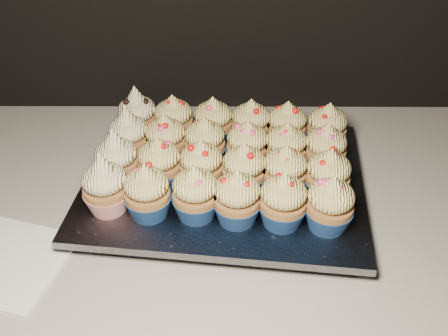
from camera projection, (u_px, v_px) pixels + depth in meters
name	position (u px, v px, depth m)	size (l,w,h in m)	color
worktop	(188.00, 220.00, 0.75)	(2.44, 0.64, 0.04)	beige
napkin	(9.00, 262.00, 0.66)	(0.14, 0.14, 0.00)	white
baking_tray	(224.00, 188.00, 0.76)	(0.38, 0.29, 0.02)	black
foil_lining	(224.00, 179.00, 0.75)	(0.41, 0.32, 0.01)	silver
cupcake_0	(105.00, 186.00, 0.67)	(0.06, 0.06, 0.10)	#A21B16
cupcake_1	(147.00, 193.00, 0.66)	(0.06, 0.06, 0.08)	navy
cupcake_2	(196.00, 194.00, 0.66)	(0.06, 0.06, 0.08)	navy
cupcake_3	(237.00, 199.00, 0.65)	(0.06, 0.06, 0.08)	navy
cupcake_4	(283.00, 201.00, 0.65)	(0.06, 0.06, 0.08)	navy
cupcake_5	(330.00, 205.00, 0.64)	(0.06, 0.06, 0.08)	navy
cupcake_6	(117.00, 160.00, 0.71)	(0.06, 0.06, 0.10)	#A21B16
cupcake_7	(160.00, 164.00, 0.71)	(0.06, 0.06, 0.08)	navy
cupcake_8	(201.00, 166.00, 0.71)	(0.06, 0.06, 0.08)	navy
cupcake_9	(244.00, 170.00, 0.70)	(0.06, 0.06, 0.08)	navy
cupcake_10	(285.00, 172.00, 0.70)	(0.06, 0.06, 0.08)	navy
cupcake_11	(328.00, 176.00, 0.69)	(0.06, 0.06, 0.08)	navy
cupcake_12	(129.00, 136.00, 0.76)	(0.06, 0.06, 0.10)	#A21B16
cupcake_13	(166.00, 140.00, 0.76)	(0.06, 0.06, 0.08)	navy
cupcake_14	(205.00, 143.00, 0.75)	(0.06, 0.06, 0.08)	navy
cupcake_15	(247.00, 146.00, 0.75)	(0.06, 0.06, 0.08)	navy
cupcake_16	(286.00, 148.00, 0.74)	(0.06, 0.06, 0.08)	navy
cupcake_17	(325.00, 150.00, 0.74)	(0.06, 0.06, 0.08)	navy
cupcake_18	(138.00, 116.00, 0.81)	(0.06, 0.06, 0.10)	#A21B16
cupcake_19	(174.00, 120.00, 0.80)	(0.06, 0.06, 0.08)	navy
cupcake_20	(213.00, 122.00, 0.80)	(0.06, 0.06, 0.08)	navy
cupcake_21	(251.00, 124.00, 0.79)	(0.06, 0.06, 0.08)	navy
cupcake_22	(286.00, 127.00, 0.79)	(0.06, 0.06, 0.08)	navy
cupcake_23	(327.00, 129.00, 0.78)	(0.06, 0.06, 0.08)	navy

